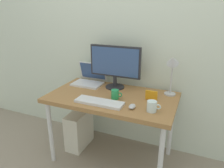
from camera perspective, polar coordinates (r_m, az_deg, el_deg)
ground_plane at (r=2.42m, az=0.00°, el=-19.12°), size 6.00×6.00×0.00m
back_wall at (r=2.27m, az=4.15°, el=14.21°), size 4.40×0.04×2.60m
desk at (r=2.07m, az=0.00°, el=-4.91°), size 1.23×0.70×0.72m
monitor at (r=2.17m, az=0.81°, el=5.37°), size 0.55×0.20×0.45m
laptop at (r=2.38m, az=-6.08°, el=1.54°), size 0.32×0.28×0.22m
desk_lamp at (r=2.02m, az=16.01°, el=4.58°), size 0.11×0.16×0.42m
keyboard at (r=1.88m, az=-3.49°, el=-4.94°), size 0.44×0.14×0.02m
mouse at (r=1.80m, az=5.50°, el=-6.07°), size 0.06×0.09×0.03m
coffee_mug at (r=1.96m, az=0.88°, el=-2.85°), size 0.11×0.07×0.09m
glass_cup at (r=1.75m, az=10.80°, el=-5.96°), size 0.12×0.08×0.09m
photo_frame at (r=1.96m, az=10.63°, el=-3.03°), size 0.11×0.03×0.09m
computer_tower at (r=2.50m, az=-8.90°, el=-12.03°), size 0.18×0.36×0.42m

